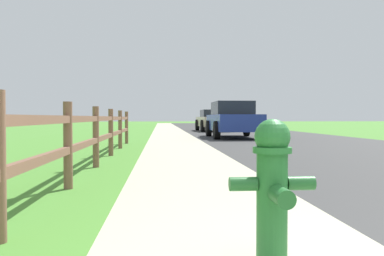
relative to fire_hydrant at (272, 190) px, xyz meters
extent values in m
plane|color=#4C8A32|center=(0.88, 23.99, -0.46)|extent=(120.00, 120.00, 0.00)
cube|color=#363636|center=(4.38, 25.99, -0.46)|extent=(7.00, 66.00, 0.01)
cube|color=#B8B696|center=(-2.12, 25.99, -0.46)|extent=(6.00, 66.00, 0.01)
cube|color=#4C8A32|center=(-3.62, 25.99, -0.46)|extent=(5.00, 66.00, 0.00)
cylinder|color=#287233|center=(0.00, 0.01, -0.11)|extent=(0.18, 0.18, 0.72)
cylinder|color=#287233|center=(0.00, 0.01, 0.23)|extent=(0.23, 0.23, 0.03)
sphere|color=#287233|center=(0.00, 0.01, 0.31)|extent=(0.21, 0.21, 0.21)
cube|color=#22612B|center=(0.00, 0.01, 0.38)|extent=(0.04, 0.04, 0.04)
cylinder|color=#22612B|center=(-0.17, 0.01, 0.03)|extent=(0.16, 0.08, 0.08)
cylinder|color=#22612B|center=(0.17, 0.01, 0.03)|extent=(0.16, 0.08, 0.08)
cylinder|color=#22612B|center=(0.00, -0.18, -0.01)|extent=(0.10, 0.19, 0.10)
cylinder|color=brown|center=(-1.79, 2.76, 0.08)|extent=(0.11, 0.11, 1.08)
cylinder|color=brown|center=(-1.79, 4.91, 0.08)|extent=(0.11, 0.11, 1.08)
cylinder|color=brown|center=(-1.79, 7.06, 0.08)|extent=(0.11, 0.11, 1.08)
cylinder|color=brown|center=(-1.79, 9.21, 0.08)|extent=(0.11, 0.11, 1.08)
cylinder|color=brown|center=(-1.79, 11.36, 0.08)|extent=(0.11, 0.11, 1.08)
cube|color=brown|center=(-1.79, 4.91, 0.02)|extent=(0.07, 12.91, 0.09)
cube|color=brown|center=(-1.79, 4.91, 0.40)|extent=(0.07, 12.91, 0.09)
cube|color=navy|center=(2.50, 15.19, 0.19)|extent=(1.82, 4.55, 0.69)
cube|color=#1E232B|center=(2.50, 15.42, 0.83)|extent=(1.60, 2.34, 0.58)
cylinder|color=black|center=(1.60, 16.60, -0.09)|extent=(0.22, 0.74, 0.74)
cylinder|color=black|center=(3.41, 16.60, -0.09)|extent=(0.22, 0.74, 0.74)
cylinder|color=black|center=(1.59, 13.79, -0.09)|extent=(0.22, 0.74, 0.74)
cylinder|color=black|center=(3.39, 13.78, -0.09)|extent=(0.22, 0.74, 0.74)
cube|color=#C6B793|center=(2.74, 23.58, 0.15)|extent=(1.88, 4.60, 0.60)
cube|color=#1E232B|center=(2.75, 23.43, 0.68)|extent=(1.60, 2.02, 0.45)
cylinder|color=black|center=(1.83, 24.97, -0.10)|extent=(0.24, 0.74, 0.74)
cylinder|color=black|center=(3.59, 25.02, -0.10)|extent=(0.24, 0.74, 0.74)
cylinder|color=black|center=(1.90, 22.15, -0.10)|extent=(0.24, 0.74, 0.74)
cylinder|color=black|center=(3.66, 22.19, -0.10)|extent=(0.24, 0.74, 0.74)
camera|label=1|loc=(-0.65, -2.31, 0.42)|focal=37.95mm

